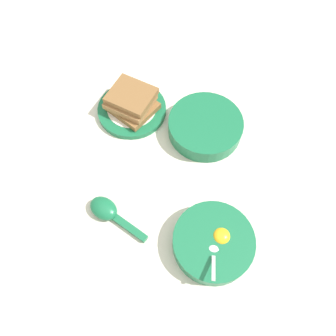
% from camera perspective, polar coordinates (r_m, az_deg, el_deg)
% --- Properties ---
extents(ground_plane, '(3.00, 3.00, 0.00)m').
position_cam_1_polar(ground_plane, '(0.79, -0.55, 1.54)').
color(ground_plane, silver).
extents(egg_bowl, '(0.17, 0.17, 0.07)m').
position_cam_1_polar(egg_bowl, '(0.70, 7.88, -12.68)').
color(egg_bowl, '#196B42').
rests_on(egg_bowl, ground_plane).
extents(toast_plate, '(0.18, 0.18, 0.02)m').
position_cam_1_polar(toast_plate, '(0.87, -6.28, 10.10)').
color(toast_plate, '#196B42').
rests_on(toast_plate, ground_plane).
extents(toast_sandwich, '(0.14, 0.14, 0.05)m').
position_cam_1_polar(toast_sandwich, '(0.85, -6.37, 11.46)').
color(toast_sandwich, brown).
rests_on(toast_sandwich, toast_plate).
extents(soup_spoon, '(0.15, 0.09, 0.03)m').
position_cam_1_polar(soup_spoon, '(0.74, -10.45, -7.44)').
color(soup_spoon, '#196B42').
rests_on(soup_spoon, ground_plane).
extents(congee_bowl, '(0.18, 0.18, 0.04)m').
position_cam_1_polar(congee_bowl, '(0.82, 6.51, 7.29)').
color(congee_bowl, '#196B42').
rests_on(congee_bowl, ground_plane).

